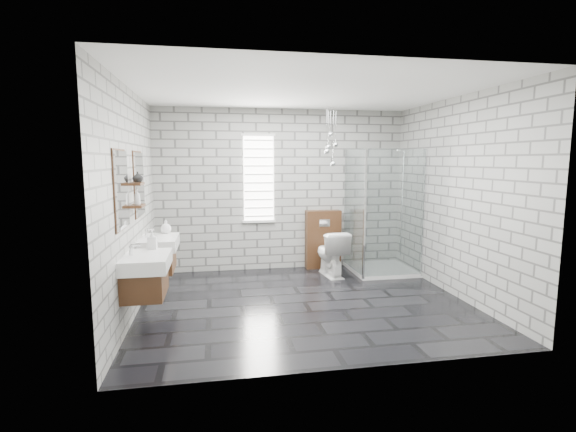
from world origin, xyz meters
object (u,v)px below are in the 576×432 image
object	(u,v)px
cistern_panel	(323,239)
shower_enclosure	(379,243)
vanity_left	(143,264)
toilet	(331,253)
vanity_right	(156,244)

from	to	relation	value
cistern_panel	shower_enclosure	xyz separation A→B (m)	(0.80, -0.52, 0.00)
vanity_left	toilet	size ratio (longest dim) A/B	2.13
vanity_left	toilet	bearing A→B (deg)	34.81
vanity_right	cistern_panel	bearing A→B (deg)	25.92
vanity_left	vanity_right	size ratio (longest dim) A/B	1.00
vanity_left	shower_enclosure	xyz separation A→B (m)	(3.41, 1.80, -0.25)
toilet	shower_enclosure	bearing A→B (deg)	173.68
shower_enclosure	vanity_right	bearing A→B (deg)	-167.61
vanity_right	shower_enclosure	size ratio (longest dim) A/B	0.77
vanity_right	toilet	size ratio (longest dim) A/B	2.13
vanity_left	cistern_panel	bearing A→B (deg)	41.63
vanity_right	shower_enclosure	xyz separation A→B (m)	(3.41, 0.75, -0.25)
cistern_panel	toilet	size ratio (longest dim) A/B	1.36
vanity_right	toilet	bearing A→B (deg)	16.31
vanity_right	cistern_panel	world-z (taller)	vanity_right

